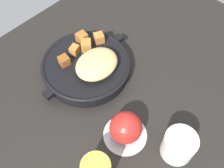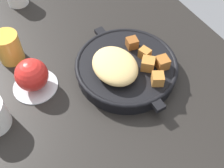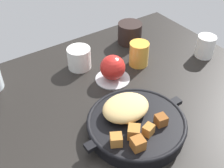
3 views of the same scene
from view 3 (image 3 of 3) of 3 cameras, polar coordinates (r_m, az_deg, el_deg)
ground_plane at (r=84.05cm, az=-0.59°, el=-5.95°), size 106.62×81.27×2.40cm
cast_iron_skillet at (r=76.43cm, az=4.44°, el=-7.44°), size 29.97×25.61×8.02cm
saucer_plate at (r=94.22cm, az=0.13°, el=1.09°), size 11.06×11.06×0.60cm
red_apple at (r=91.67cm, az=0.13°, el=3.19°), size 7.91×7.91×7.91cm
white_creamer_pitcher at (r=108.31cm, az=17.56°, el=6.93°), size 6.28×6.28×7.68cm
ceramic_mug_white at (r=98.27cm, az=-6.34°, el=4.99°), size 7.72×7.72×7.18cm
coffee_mug_dark at (r=111.62cm, az=3.45°, el=9.79°), size 8.90×8.90×7.71cm
juice_glass_amber at (r=99.31cm, az=5.22°, el=5.80°), size 6.49×6.49×8.13cm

